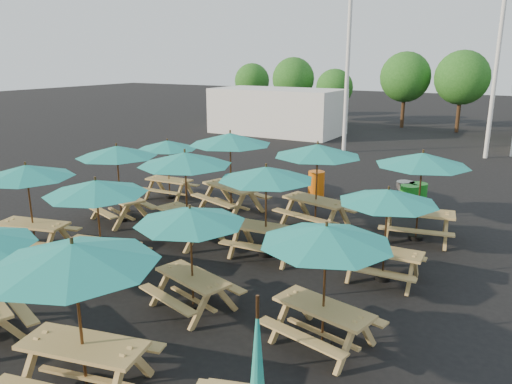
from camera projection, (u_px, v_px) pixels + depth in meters
The scene contains 26 objects.
ground at pixel (227, 246), 13.02m from camera, with size 120.00×120.00×0.00m, color black.
picnic_unit_1 at pixel (27, 175), 12.15m from camera, with size 2.77×2.77×2.25m.
picnic_unit_2 at pixel (117, 155), 14.47m from camera, with size 2.94×2.94×2.30m.
picnic_unit_3 at pixel (168, 147), 16.90m from camera, with size 2.20×2.20×2.05m.
picnic_unit_5 at pixel (96, 191), 10.85m from camera, with size 2.68×2.68×2.21m.
picnic_unit_6 at pixel (185, 163), 12.88m from camera, with size 3.04×3.04×2.42m.
picnic_unit_7 at pixel (230, 142), 15.34m from camera, with size 3.23×3.23×2.53m.
picnic_unit_8 at pixel (74, 262), 6.84m from camera, with size 2.87×2.87×2.35m.
picnic_unit_9 at pixel (190, 220), 9.32m from camera, with size 2.61×2.61×2.07m.
picnic_unit_10 at pixel (266, 177), 11.84m from camera, with size 2.46×2.46×2.28m.
picnic_unit_11 at pixel (317, 154), 13.95m from camera, with size 2.95×2.95×2.43m.
picnic_unit_13 at pixel (326, 240), 8.07m from camera, with size 2.62×2.62×2.17m.
picnic_unit_14 at pixel (388, 200), 10.55m from camera, with size 2.22×2.22×2.09m.
picnic_unit_15 at pixel (422, 163), 12.91m from camera, with size 2.84×2.84×2.40m.
waste_bin_0 at pixel (316, 184), 17.40m from camera, with size 0.57×0.57×0.92m, color orange.
waste_bin_1 at pixel (417, 197), 15.79m from camera, with size 0.57×0.57×0.92m, color #188720.
waste_bin_2 at pixel (409, 200), 15.52m from camera, with size 0.57×0.57×0.92m, color #188720.
waste_bin_3 at pixel (405, 196), 15.99m from camera, with size 0.57×0.57×0.92m, color gray.
mast_0 at pixel (349, 30), 24.09m from camera, with size 0.20×0.20×12.00m, color silver.
mast_1 at pixel (501, 28), 22.63m from camera, with size 0.20×0.20×12.00m, color silver.
event_tent_0 at pixel (277, 111), 31.54m from camera, with size 8.00×4.00×2.80m, color silver.
tree_0 at pixel (252, 81), 40.15m from camera, with size 2.80×2.80×4.24m.
tree_1 at pixel (293, 79), 36.85m from camera, with size 3.11×3.11×4.72m.
tree_2 at pixel (334, 88), 35.16m from camera, with size 2.59×2.59×3.93m.
tree_3 at pixel (405, 77), 33.61m from camera, with size 3.36×3.36×5.09m.
tree_4 at pixel (462, 78), 31.45m from camera, with size 3.41×3.41×5.17m.
Camera 1 is at (6.74, -10.18, 4.79)m, focal length 35.00 mm.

